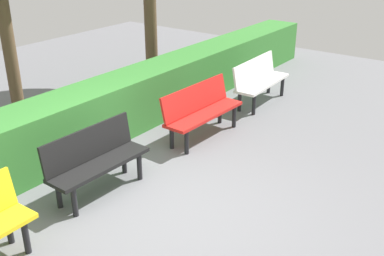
# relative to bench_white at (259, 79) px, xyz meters

# --- Properties ---
(ground_plane) EXTENTS (17.11, 17.11, 0.00)m
(ground_plane) POSITION_rel_bench_white_xyz_m (4.00, 0.81, -0.48)
(ground_plane) COLOR slate
(bench_white) EXTENTS (1.56, 0.51, 0.86)m
(bench_white) POSITION_rel_bench_white_xyz_m (0.00, 0.00, 0.00)
(bench_white) COLOR white
(bench_white) RESTS_ON ground_plane
(bench_red) EXTENTS (1.61, 0.52, 0.86)m
(bench_red) POSITION_rel_bench_white_xyz_m (1.96, 0.01, 0.00)
(bench_red) COLOR red
(bench_red) RESTS_ON ground_plane
(bench_black) EXTENTS (1.43, 0.49, 0.86)m
(bench_black) POSITION_rel_bench_white_xyz_m (4.17, -0.09, -0.00)
(bench_black) COLOR black
(bench_black) RESTS_ON ground_plane
(hedge_row) EXTENTS (13.11, 0.79, 0.92)m
(hedge_row) POSITION_rel_bench_white_xyz_m (3.09, -1.23, -0.02)
(hedge_row) COLOR #387F33
(hedge_row) RESTS_ON ground_plane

